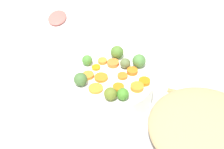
# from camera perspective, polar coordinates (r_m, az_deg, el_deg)

# --- Properties ---
(tabletop) EXTENTS (2.40, 2.40, 0.02)m
(tabletop) POSITION_cam_1_polar(r_m,az_deg,el_deg) (0.96, 0.40, -5.49)
(tabletop) COLOR white
(tabletop) RESTS_ON ground
(serving_bowl_carrots) EXTENTS (0.24, 0.24, 0.09)m
(serving_bowl_carrots) POSITION_cam_1_polar(r_m,az_deg,el_deg) (0.94, -0.00, -2.44)
(serving_bowl_carrots) COLOR white
(serving_bowl_carrots) RESTS_ON tabletop
(stuffing_mound) EXTENTS (0.24, 0.24, 0.05)m
(stuffing_mound) POSITION_cam_1_polar(r_m,az_deg,el_deg) (0.71, 16.09, -8.97)
(stuffing_mound) COLOR tan
(stuffing_mound) RESTS_ON metal_pot
(carrot_slice_0) EXTENTS (0.04, 0.04, 0.01)m
(carrot_slice_0) POSITION_cam_1_polar(r_m,az_deg,el_deg) (0.92, 3.57, 0.58)
(carrot_slice_0) COLOR orange
(carrot_slice_0) RESTS_ON serving_bowl_carrots
(carrot_slice_1) EXTENTS (0.04, 0.04, 0.01)m
(carrot_slice_1) POSITION_cam_1_polar(r_m,az_deg,el_deg) (0.89, 5.69, -1.22)
(carrot_slice_1) COLOR orange
(carrot_slice_1) RESTS_ON serving_bowl_carrots
(carrot_slice_2) EXTENTS (0.03, 0.03, 0.01)m
(carrot_slice_2) POSITION_cam_1_polar(r_m,az_deg,el_deg) (0.91, -4.19, -0.15)
(carrot_slice_2) COLOR orange
(carrot_slice_2) RESTS_ON serving_bowl_carrots
(carrot_slice_3) EXTENTS (0.03, 0.03, 0.01)m
(carrot_slice_3) POSITION_cam_1_polar(r_m,az_deg,el_deg) (0.94, -2.81, 1.25)
(carrot_slice_3) COLOR orange
(carrot_slice_3) RESTS_ON serving_bowl_carrots
(carrot_slice_4) EXTENTS (0.03, 0.03, 0.01)m
(carrot_slice_4) POSITION_cam_1_polar(r_m,az_deg,el_deg) (0.95, -1.67, 2.36)
(carrot_slice_4) COLOR orange
(carrot_slice_4) RESTS_ON serving_bowl_carrots
(carrot_slice_5) EXTENTS (0.04, 0.04, 0.01)m
(carrot_slice_5) POSITION_cam_1_polar(r_m,az_deg,el_deg) (0.90, -1.91, -0.53)
(carrot_slice_5) COLOR orange
(carrot_slice_5) RESTS_ON serving_bowl_carrots
(carrot_slice_6) EXTENTS (0.04, 0.04, 0.01)m
(carrot_slice_6) POSITION_cam_1_polar(r_m,az_deg,el_deg) (0.91, 1.85, -0.26)
(carrot_slice_6) COLOR orange
(carrot_slice_6) RESTS_ON serving_bowl_carrots
(carrot_slice_7) EXTENTS (0.05, 0.05, 0.01)m
(carrot_slice_7) POSITION_cam_1_polar(r_m,az_deg,el_deg) (0.87, -2.72, -2.62)
(carrot_slice_7) COLOR orange
(carrot_slice_7) RESTS_ON serving_bowl_carrots
(carrot_slice_8) EXTENTS (0.03, 0.03, 0.01)m
(carrot_slice_8) POSITION_cam_1_polar(r_m,az_deg,el_deg) (0.87, 1.13, -2.29)
(carrot_slice_8) COLOR orange
(carrot_slice_8) RESTS_ON serving_bowl_carrots
(carrot_slice_9) EXTENTS (0.04, 0.04, 0.01)m
(carrot_slice_9) POSITION_cam_1_polar(r_m,az_deg,el_deg) (0.94, 0.18, 1.98)
(carrot_slice_9) COLOR orange
(carrot_slice_9) RESTS_ON serving_bowl_carrots
(carrot_slice_10) EXTENTS (0.05, 0.05, 0.01)m
(carrot_slice_10) POSITION_cam_1_polar(r_m,az_deg,el_deg) (0.87, 4.41, -2.20)
(carrot_slice_10) COLOR orange
(carrot_slice_10) RESTS_ON serving_bowl_carrots
(brussels_sprout_0) EXTENTS (0.04, 0.04, 0.04)m
(brussels_sprout_0) POSITION_cam_1_polar(r_m,az_deg,el_deg) (0.94, 4.76, 2.41)
(brussels_sprout_0) COLOR #4D813D
(brussels_sprout_0) RESTS_ON serving_bowl_carrots
(brussels_sprout_1) EXTENTS (0.03, 0.03, 0.03)m
(brussels_sprout_1) POSITION_cam_1_polar(r_m,az_deg,el_deg) (0.94, -4.36, 2.51)
(brussels_sprout_1) COLOR #4A8533
(brussels_sprout_1) RESTS_ON serving_bowl_carrots
(brussels_sprout_2) EXTENTS (0.03, 0.03, 0.03)m
(brussels_sprout_2) POSITION_cam_1_polar(r_m,az_deg,el_deg) (0.84, 1.91, -3.45)
(brussels_sprout_2) COLOR #448628
(brussels_sprout_2) RESTS_ON serving_bowl_carrots
(brussels_sprout_3) EXTENTS (0.04, 0.04, 0.04)m
(brussels_sprout_3) POSITION_cam_1_polar(r_m,az_deg,el_deg) (0.88, -5.53, -0.85)
(brussels_sprout_3) COLOR #446B35
(brussels_sprout_3) RESTS_ON serving_bowl_carrots
(brussels_sprout_4) EXTENTS (0.03, 0.03, 0.03)m
(brussels_sprout_4) POSITION_cam_1_polar(r_m,az_deg,el_deg) (0.93, 2.34, 1.98)
(brussels_sprout_4) COLOR #5A6B3C
(brussels_sprout_4) RESTS_ON serving_bowl_carrots
(brussels_sprout_5) EXTENTS (0.03, 0.03, 0.03)m
(brussels_sprout_5) POSITION_cam_1_polar(r_m,az_deg,el_deg) (0.83, -0.27, -3.41)
(brussels_sprout_5) COLOR #5F7124
(brussels_sprout_5) RESTS_ON serving_bowl_carrots
(brussels_sprout_6) EXTENTS (0.04, 0.04, 0.04)m
(brussels_sprout_6) POSITION_cam_1_polar(r_m,az_deg,el_deg) (0.96, 0.90, 3.93)
(brussels_sprout_6) COLOR #50792D
(brussels_sprout_6) RESTS_ON serving_bowl_carrots
(ham_plate) EXTENTS (0.22, 0.22, 0.01)m
(ham_plate) POSITION_cam_1_polar(r_m,az_deg,el_deg) (1.31, -9.91, 9.10)
(ham_plate) COLOR white
(ham_plate) RESTS_ON tabletop
(ham_slice_main) EXTENTS (0.13, 0.12, 0.02)m
(ham_slice_main) POSITION_cam_1_polar(r_m,az_deg,el_deg) (1.31, -9.56, 9.80)
(ham_slice_main) COLOR #CA665E
(ham_slice_main) RESTS_ON ham_plate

